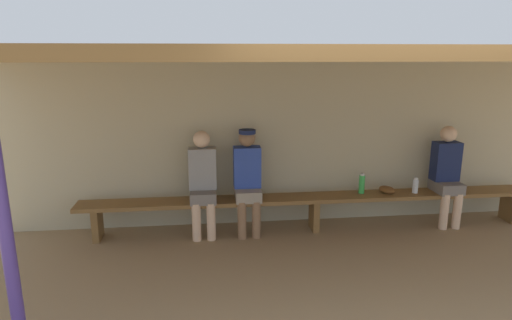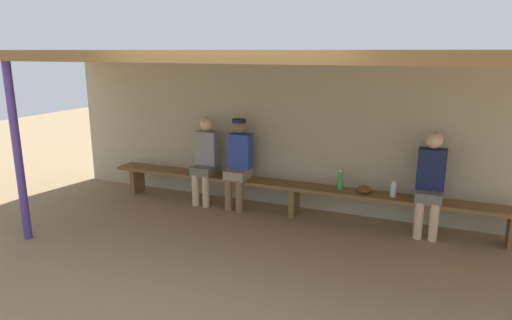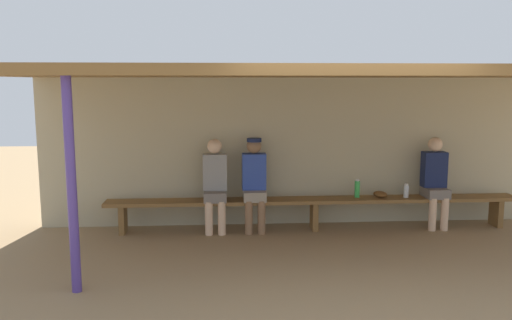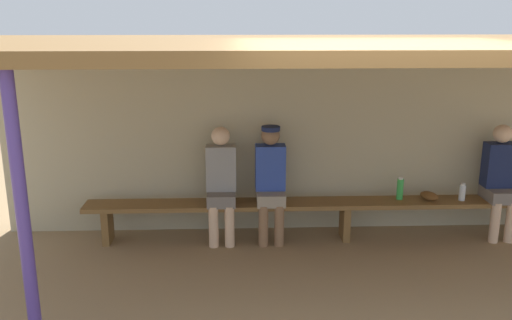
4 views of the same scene
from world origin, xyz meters
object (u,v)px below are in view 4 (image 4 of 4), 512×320
(bench, at_px, (345,207))
(water_bottle_blue, at_px, (462,192))
(player_leftmost, at_px, (221,180))
(player_in_red, at_px, (500,177))
(player_near_post, at_px, (271,178))
(baseball_glove_tan, at_px, (429,196))
(water_bottle_clear, at_px, (400,189))
(support_post, at_px, (23,218))

(bench, bearing_deg, water_bottle_blue, -0.76)
(player_leftmost, bearing_deg, player_in_red, 0.00)
(bench, bearing_deg, player_in_red, 0.10)
(bench, xyz_separation_m, player_near_post, (-0.87, 0.00, 0.36))
(bench, relative_size, water_bottle_blue, 29.15)
(player_in_red, bearing_deg, player_leftmost, 180.00)
(player_in_red, relative_size, player_leftmost, 1.00)
(bench, distance_m, player_near_post, 0.94)
(water_bottle_blue, relative_size, baseball_glove_tan, 0.86)
(bench, xyz_separation_m, water_bottle_clear, (0.64, 0.05, 0.20))
(player_leftmost, bearing_deg, baseball_glove_tan, 0.34)
(player_leftmost, relative_size, water_bottle_clear, 5.00)
(player_leftmost, height_order, water_bottle_clear, player_leftmost)
(bench, bearing_deg, player_leftmost, 179.88)
(player_in_red, distance_m, baseball_glove_tan, 0.84)
(bench, height_order, player_in_red, player_in_red)
(player_in_red, height_order, player_leftmost, same)
(bench, distance_m, water_bottle_blue, 1.36)
(water_bottle_blue, xyz_separation_m, water_bottle_clear, (-0.71, 0.06, 0.03))
(support_post, bearing_deg, player_leftmost, 56.17)
(baseball_glove_tan, bearing_deg, player_leftmost, 68.52)
(bench, height_order, water_bottle_clear, water_bottle_clear)
(bench, relative_size, water_bottle_clear, 22.48)
(support_post, distance_m, player_near_post, 2.90)
(player_leftmost, xyz_separation_m, baseball_glove_tan, (2.42, 0.01, -0.22))
(support_post, xyz_separation_m, player_in_red, (4.63, 2.10, -0.37))
(support_post, height_order, bench, support_post)
(bench, bearing_deg, player_near_post, 179.77)
(support_post, distance_m, player_leftmost, 2.56)
(bench, bearing_deg, water_bottle_clear, 4.07)
(support_post, distance_m, water_bottle_blue, 4.72)
(player_in_red, xyz_separation_m, baseball_glove_tan, (-0.81, 0.01, -0.22))
(player_leftmost, bearing_deg, player_near_post, 0.05)
(support_post, height_order, player_near_post, support_post)
(support_post, distance_m, bench, 3.61)
(water_bottle_clear, bearing_deg, support_post, -148.38)
(support_post, height_order, water_bottle_clear, support_post)
(bench, bearing_deg, baseball_glove_tan, 1.01)
(player_leftmost, distance_m, water_bottle_blue, 2.79)
(bench, relative_size, player_in_red, 4.49)
(support_post, height_order, baseball_glove_tan, support_post)
(player_in_red, bearing_deg, bench, -179.90)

